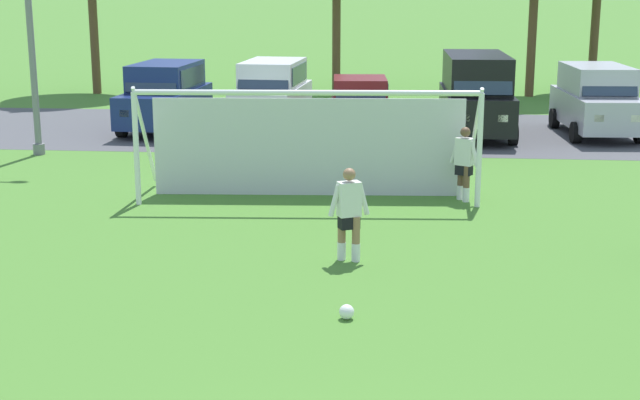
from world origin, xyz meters
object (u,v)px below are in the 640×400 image
(soccer_goal, at_px, (308,140))
(parked_car_slot_center_right, at_px, (597,100))
(parked_car_slot_left, at_px, (272,93))
(player_trailing_back, at_px, (464,164))
(parked_car_slot_center_left, at_px, (360,105))
(parked_car_slot_far_left, at_px, (165,96))
(parked_car_slot_center, at_px, (476,93))
(player_defender_far, at_px, (349,215))
(street_lamp, at_px, (35,6))
(soccer_ball, at_px, (347,312))

(soccer_goal, relative_size, parked_car_slot_center_right, 1.60)
(parked_car_slot_left, bearing_deg, player_trailing_back, -60.32)
(parked_car_slot_center_left, bearing_deg, parked_car_slot_far_left, -177.25)
(soccer_goal, distance_m, parked_car_slot_center_left, 9.14)
(player_trailing_back, xyz_separation_m, parked_car_slot_left, (-5.68, 9.97, 0.29))
(parked_car_slot_far_left, relative_size, parked_car_slot_center_right, 1.00)
(parked_car_slot_far_left, xyz_separation_m, parked_car_slot_center_right, (13.58, 0.37, 0.00))
(parked_car_slot_far_left, xyz_separation_m, parked_car_slot_left, (3.29, 1.15, 0.00))
(parked_car_slot_far_left, xyz_separation_m, parked_car_slot_center_left, (6.23, 0.30, -0.24))
(parked_car_slot_center_right, bearing_deg, parked_car_slot_far_left, -178.44)
(parked_car_slot_left, xyz_separation_m, parked_car_slot_center, (6.53, -1.31, 0.23))
(parked_car_slot_center_left, distance_m, parked_car_slot_center, 3.66)
(player_defender_far, distance_m, parked_car_slot_left, 15.01)
(player_defender_far, bearing_deg, parked_car_slot_center_left, 92.13)
(parked_car_slot_left, bearing_deg, soccer_goal, -77.28)
(parked_car_slot_center, xyz_separation_m, street_lamp, (-12.14, -4.24, 2.71))
(soccer_ball, distance_m, player_trailing_back, 7.79)
(player_defender_far, height_order, street_lamp, street_lamp)
(soccer_ball, bearing_deg, parked_car_slot_center_left, 92.29)
(player_defender_far, distance_m, parked_car_slot_center, 13.66)
(player_defender_far, distance_m, parked_car_slot_center_left, 13.77)
(soccer_goal, height_order, street_lamp, street_lamp)
(parked_car_slot_center_right, height_order, street_lamp, street_lamp)
(parked_car_slot_left, bearing_deg, parked_car_slot_center_left, -16.18)
(player_trailing_back, relative_size, parked_car_slot_left, 0.35)
(soccer_ball, height_order, parked_car_slot_left, parked_car_slot_left)
(parked_car_slot_center, bearing_deg, parked_car_slot_left, 168.64)
(parked_car_slot_far_left, xyz_separation_m, parked_car_slot_center, (9.83, -0.16, 0.23))
(parked_car_slot_left, height_order, parked_car_slot_center, parked_car_slot_center)
(player_trailing_back, relative_size, street_lamp, 0.21)
(player_defender_far, relative_size, parked_car_slot_center_left, 0.38)
(player_defender_far, xyz_separation_m, street_lamp, (-9.05, 9.06, 3.23))
(parked_car_slot_center, height_order, street_lamp, street_lamp)
(parked_car_slot_center_right, bearing_deg, parked_car_slot_left, 175.66)
(player_defender_far, relative_size, street_lamp, 0.21)
(player_defender_far, distance_m, player_trailing_back, 5.16)
(soccer_ball, relative_size, soccer_goal, 0.03)
(player_defender_far, bearing_deg, soccer_ball, -86.94)
(soccer_ball, bearing_deg, player_defender_far, 93.06)
(parked_car_slot_center_left, bearing_deg, soccer_goal, -94.28)
(soccer_ball, distance_m, street_lamp, 15.54)
(parked_car_slot_center, xyz_separation_m, parked_car_slot_center_right, (3.75, 0.53, -0.23))
(soccer_goal, bearing_deg, soccer_ball, -79.81)
(soccer_ball, relative_size, parked_car_slot_far_left, 0.05)
(soccer_ball, height_order, parked_car_slot_center_right, parked_car_slot_center_right)
(player_defender_far, height_order, parked_car_slot_left, parked_car_slot_left)
(parked_car_slot_far_left, bearing_deg, parked_car_slot_left, 19.24)
(soccer_ball, height_order, street_lamp, street_lamp)
(parked_car_slot_center_left, relative_size, street_lamp, 0.55)
(parked_car_slot_center, relative_size, street_lamp, 0.62)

